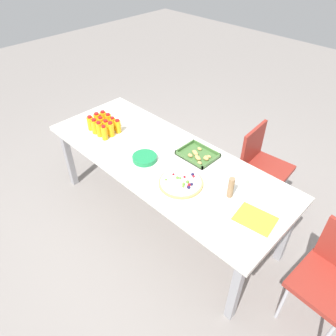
{
  "coord_description": "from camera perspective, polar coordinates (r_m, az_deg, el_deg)",
  "views": [
    {
      "loc": [
        1.5,
        -1.46,
        2.33
      ],
      "look_at": [
        0.15,
        -0.09,
        0.74
      ],
      "focal_mm": 33.55,
      "sensor_mm": 36.0,
      "label": 1
    }
  ],
  "objects": [
    {
      "name": "ground_plane",
      "position": [
        3.14,
        -0.73,
        -8.6
      ],
      "size": [
        12.0,
        12.0,
        0.0
      ],
      "primitive_type": "plane",
      "color": "gray"
    },
    {
      "name": "party_table",
      "position": [
        2.68,
        -0.84,
        0.93
      ],
      "size": [
        2.25,
        0.86,
        0.72
      ],
      "color": "silver",
      "rests_on": "ground_plane"
    },
    {
      "name": "chair_far_right",
      "position": [
        3.08,
        16.61,
        1.04
      ],
      "size": [
        0.43,
        0.43,
        0.83
      ],
      "rotation": [
        0.0,
        0.0,
        -1.49
      ],
      "color": "maroon",
      "rests_on": "ground_plane"
    },
    {
      "name": "chair_end",
      "position": [
        2.41,
        27.88,
        -16.83
      ],
      "size": [
        0.42,
        0.42,
        0.83
      ],
      "rotation": [
        0.0,
        0.0,
        3.08
      ],
      "color": "maroon",
      "rests_on": "ground_plane"
    },
    {
      "name": "juice_bottle_0",
      "position": [
        3.06,
        -13.89,
        7.92
      ],
      "size": [
        0.06,
        0.06,
        0.14
      ],
      "color": "#FAAD14",
      "rests_on": "party_table"
    },
    {
      "name": "juice_bottle_1",
      "position": [
        2.99,
        -13.14,
        7.36
      ],
      "size": [
        0.06,
        0.06,
        0.15
      ],
      "color": "#FAAC14",
      "rests_on": "party_table"
    },
    {
      "name": "juice_bottle_2",
      "position": [
        2.94,
        -12.34,
        6.89
      ],
      "size": [
        0.06,
        0.06,
        0.15
      ],
      "color": "#F9AB14",
      "rests_on": "party_table"
    },
    {
      "name": "juice_bottle_3",
      "position": [
        2.89,
        -11.48,
        6.27
      ],
      "size": [
        0.05,
        0.05,
        0.14
      ],
      "color": "#F9AC14",
      "rests_on": "party_table"
    },
    {
      "name": "juice_bottle_4",
      "position": [
        3.09,
        -12.72,
        8.48
      ],
      "size": [
        0.06,
        0.06,
        0.14
      ],
      "color": "#FAAD14",
      "rests_on": "party_table"
    },
    {
      "name": "juice_bottle_5",
      "position": [
        3.03,
        -12.04,
        7.89
      ],
      "size": [
        0.06,
        0.06,
        0.14
      ],
      "color": "#FAAD14",
      "rests_on": "party_table"
    },
    {
      "name": "juice_bottle_6",
      "position": [
        2.97,
        -11.14,
        7.33
      ],
      "size": [
        0.06,
        0.06,
        0.14
      ],
      "color": "#FAAD14",
      "rests_on": "party_table"
    },
    {
      "name": "juice_bottle_7",
      "position": [
        2.92,
        -10.35,
        6.91
      ],
      "size": [
        0.06,
        0.06,
        0.14
      ],
      "color": "#FAAE14",
      "rests_on": "party_table"
    },
    {
      "name": "juice_bottle_8",
      "position": [
        3.12,
        -11.64,
        8.89
      ],
      "size": [
        0.06,
        0.06,
        0.14
      ],
      "color": "#F9AC14",
      "rests_on": "party_table"
    },
    {
      "name": "juice_bottle_9",
      "position": [
        3.06,
        -10.73,
        8.46
      ],
      "size": [
        0.06,
        0.06,
        0.14
      ],
      "color": "#F9AC14",
      "rests_on": "party_table"
    },
    {
      "name": "juice_bottle_10",
      "position": [
        3.01,
        -9.96,
        7.88
      ],
      "size": [
        0.05,
        0.05,
        0.13
      ],
      "color": "#FAAC14",
      "rests_on": "party_table"
    },
    {
      "name": "juice_bottle_11",
      "position": [
        2.97,
        -9.09,
        7.48
      ],
      "size": [
        0.06,
        0.06,
        0.13
      ],
      "color": "#FAAE14",
      "rests_on": "party_table"
    },
    {
      "name": "fruit_pizza",
      "position": [
        2.38,
        2.39,
        -2.68
      ],
      "size": [
        0.34,
        0.34,
        0.05
      ],
      "color": "tan",
      "rests_on": "party_table"
    },
    {
      "name": "snack_tray",
      "position": [
        2.66,
        5.47,
        2.36
      ],
      "size": [
        0.31,
        0.24,
        0.04
      ],
      "color": "#477238",
      "rests_on": "party_table"
    },
    {
      "name": "plate_stack",
      "position": [
        2.61,
        -4.26,
        1.82
      ],
      "size": [
        0.2,
        0.2,
        0.04
      ],
      "color": "#1E8C4C",
      "rests_on": "party_table"
    },
    {
      "name": "napkin_stack",
      "position": [
        2.95,
        -2.09,
        6.6
      ],
      "size": [
        0.15,
        0.15,
        0.02
      ],
      "primitive_type": "cube",
      "color": "white",
      "rests_on": "party_table"
    },
    {
      "name": "cardboard_tube",
      "position": [
        2.28,
        11.34,
        -3.49
      ],
      "size": [
        0.04,
        0.04,
        0.17
      ],
      "primitive_type": "cylinder",
      "color": "#9E7A56",
      "rests_on": "party_table"
    },
    {
      "name": "paper_folder",
      "position": [
        2.22,
        15.56,
        -8.87
      ],
      "size": [
        0.28,
        0.23,
        0.01
      ],
      "primitive_type": "cube",
      "rotation": [
        0.0,
        0.0,
        0.14
      ],
      "color": "yellow",
      "rests_on": "party_table"
    }
  ]
}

